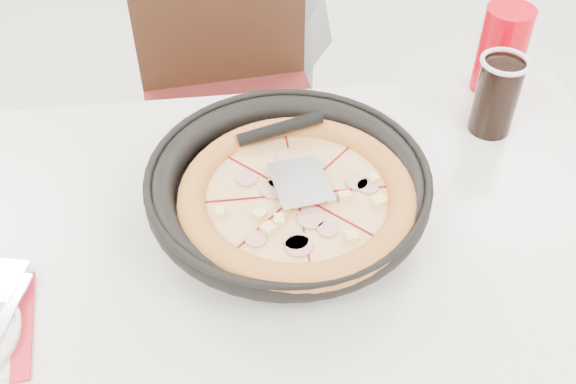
{
  "coord_description": "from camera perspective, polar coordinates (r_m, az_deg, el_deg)",
  "views": [
    {
      "loc": [
        -0.08,
        -0.91,
        1.48
      ],
      "look_at": [
        0.0,
        -0.22,
        0.8
      ],
      "focal_mm": 42.0,
      "sensor_mm": 36.0,
      "label": 1
    }
  ],
  "objects": [
    {
      "name": "chair_far",
      "position": [
        1.63,
        -4.41,
        6.03
      ],
      "size": [
        0.46,
        0.46,
        0.95
      ],
      "primitive_type": null,
      "rotation": [
        0.0,
        0.0,
        3.24
      ],
      "color": "black",
      "rests_on": "floor"
    },
    {
      "name": "trivet",
      "position": [
        0.96,
        3.58,
        -3.81
      ],
      "size": [
        0.13,
        0.13,
        0.04
      ],
      "primitive_type": "cylinder",
      "rotation": [
        0.0,
        0.0,
        -0.03
      ],
      "color": "black",
      "rests_on": "main_table"
    },
    {
      "name": "red_cup",
      "position": [
        1.28,
        17.65,
        11.38
      ],
      "size": [
        0.09,
        0.09,
        0.16
      ],
      "primitive_type": "cylinder",
      "rotation": [
        0.0,
        0.0,
        -0.03
      ],
      "color": "#CA000E",
      "rests_on": "main_table"
    },
    {
      "name": "fork",
      "position": [
        0.94,
        -23.12,
        -10.4
      ],
      "size": [
        0.06,
        0.17,
        0.0
      ],
      "primitive_type": "cube",
      "rotation": [
        0.0,
        0.0,
        -0.24
      ],
      "color": "white",
      "rests_on": "side_plate"
    },
    {
      "name": "floor",
      "position": [
        1.74,
        -1.06,
        -14.11
      ],
      "size": [
        7.0,
        7.0,
        0.0
      ],
      "primitive_type": "plane",
      "color": "beige",
      "rests_on": "ground"
    },
    {
      "name": "pizza_server",
      "position": [
        0.93,
        1.06,
        0.89
      ],
      "size": [
        0.09,
        0.1,
        0.0
      ],
      "primitive_type": "cube",
      "rotation": [
        0.0,
        0.0,
        0.14
      ],
      "color": "white",
      "rests_on": "pizza"
    },
    {
      "name": "pizza_pan",
      "position": [
        0.98,
        -0.0,
        -0.34
      ],
      "size": [
        0.37,
        0.37,
        0.01
      ],
      "primitive_type": "cylinder",
      "rotation": [
        0.0,
        0.0,
        -0.03
      ],
      "color": "black",
      "rests_on": "trivet"
    },
    {
      "name": "cola_glass",
      "position": [
        1.18,
        17.21,
        7.64
      ],
      "size": [
        0.07,
        0.07,
        0.13
      ],
      "primitive_type": "cylinder",
      "rotation": [
        0.0,
        0.0,
        -0.03
      ],
      "color": "black",
      "rests_on": "main_table"
    },
    {
      "name": "pizza",
      "position": [
        0.94,
        0.75,
        -1.14
      ],
      "size": [
        0.3,
        0.3,
        0.02
      ],
      "primitive_type": "cylinder",
      "rotation": [
        0.0,
        0.0,
        -0.03
      ],
      "color": "#B57136",
      "rests_on": "pizza_pan"
    }
  ]
}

